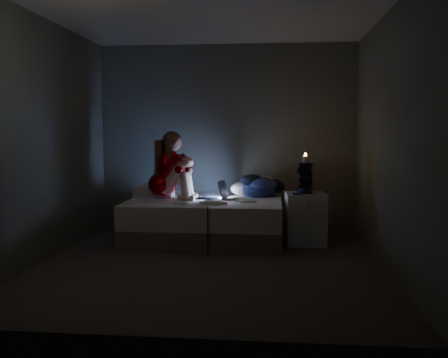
# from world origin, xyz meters

# --- Properties ---
(floor) EXTENTS (3.60, 3.80, 0.02)m
(floor) POSITION_xyz_m (0.00, 0.00, -0.01)
(floor) COLOR #393534
(floor) RESTS_ON ground
(ceiling) EXTENTS (3.60, 3.80, 0.02)m
(ceiling) POSITION_xyz_m (0.00, 0.00, 2.61)
(ceiling) COLOR silver
(ceiling) RESTS_ON ground
(wall_back) EXTENTS (3.60, 0.02, 2.60)m
(wall_back) POSITION_xyz_m (0.00, 1.91, 1.30)
(wall_back) COLOR #545651
(wall_back) RESTS_ON ground
(wall_front) EXTENTS (3.60, 0.02, 2.60)m
(wall_front) POSITION_xyz_m (0.00, -1.91, 1.30)
(wall_front) COLOR #545651
(wall_front) RESTS_ON ground
(wall_left) EXTENTS (0.02, 3.80, 2.60)m
(wall_left) POSITION_xyz_m (-1.81, 0.00, 1.30)
(wall_left) COLOR #545651
(wall_left) RESTS_ON ground
(wall_right) EXTENTS (0.02, 3.80, 2.60)m
(wall_right) POSITION_xyz_m (1.81, 0.00, 1.30)
(wall_right) COLOR #545651
(wall_right) RESTS_ON ground
(bed) EXTENTS (1.92, 1.44, 0.53)m
(bed) POSITION_xyz_m (-0.20, 1.10, 0.26)
(bed) COLOR #B5B0A7
(bed) RESTS_ON ground
(pillow) EXTENTS (0.49, 0.35, 0.14)m
(pillow) POSITION_xyz_m (-0.91, 1.30, 0.60)
(pillow) COLOR silver
(pillow) RESTS_ON bed
(woman) EXTENTS (0.56, 0.38, 0.87)m
(woman) POSITION_xyz_m (-0.75, 1.09, 0.96)
(woman) COLOR maroon
(woman) RESTS_ON bed
(laptop) EXTENTS (0.40, 0.32, 0.25)m
(laptop) POSITION_xyz_m (-0.12, 1.18, 0.65)
(laptop) COLOR black
(laptop) RESTS_ON bed
(clothes_pile) EXTENTS (0.61, 0.54, 0.31)m
(clothes_pile) POSITION_xyz_m (0.45, 1.46, 0.68)
(clothes_pile) COLOR #0D163E
(clothes_pile) RESTS_ON bed
(nightstand) EXTENTS (0.51, 0.46, 0.63)m
(nightstand) POSITION_xyz_m (1.06, 1.01, 0.32)
(nightstand) COLOR silver
(nightstand) RESTS_ON ground
(book_stack) EXTENTS (0.19, 0.25, 0.36)m
(book_stack) POSITION_xyz_m (1.05, 1.04, 0.81)
(book_stack) COLOR black
(book_stack) RESTS_ON nightstand
(candle) EXTENTS (0.07, 0.07, 0.08)m
(candle) POSITION_xyz_m (1.05, 1.04, 1.03)
(candle) COLOR beige
(candle) RESTS_ON book_stack
(phone) EXTENTS (0.07, 0.14, 0.01)m
(phone) POSITION_xyz_m (0.92, 0.90, 0.64)
(phone) COLOR black
(phone) RESTS_ON nightstand
(blue_orb) EXTENTS (0.08, 0.08, 0.08)m
(blue_orb) POSITION_xyz_m (0.99, 0.88, 0.67)
(blue_orb) COLOR navy
(blue_orb) RESTS_ON nightstand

